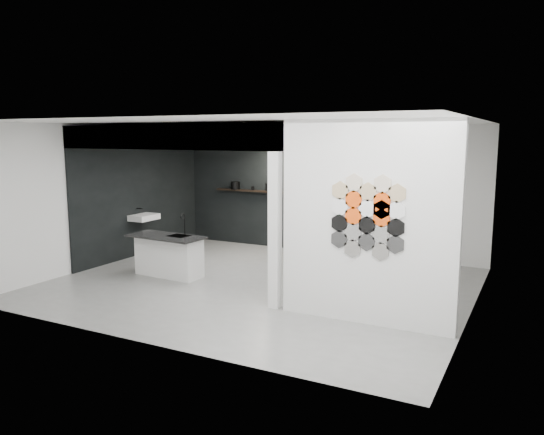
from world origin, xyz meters
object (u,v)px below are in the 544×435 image
(wall_basin, at_px, (144,217))
(utensil_cup, at_px, (253,188))
(partition_panel, at_px, (367,223))
(glass_vase, at_px, (328,190))
(bottle_dark, at_px, (267,187))
(kettle, at_px, (323,191))
(kitchen_island, at_px, (169,255))
(glass_bowl, at_px, (328,192))
(stockpot, at_px, (235,185))

(wall_basin, height_order, utensil_cup, utensil_cup)
(partition_panel, relative_size, utensil_cup, 32.50)
(glass_vase, xyz_separation_m, bottle_dark, (-1.51, 0.00, 0.01))
(kettle, height_order, glass_vase, glass_vase)
(kitchen_island, relative_size, glass_bowl, 12.38)
(partition_panel, height_order, stockpot, partition_panel)
(kitchen_island, height_order, glass_vase, glass_vase)
(wall_basin, distance_m, utensil_cup, 2.61)
(partition_panel, bearing_deg, utensil_cup, 135.68)
(stockpot, relative_size, utensil_cup, 2.55)
(partition_panel, distance_m, utensil_cup, 5.53)
(kitchen_island, relative_size, utensil_cup, 17.30)
(partition_panel, distance_m, wall_basin, 5.78)
(partition_panel, height_order, wall_basin, partition_panel)
(kitchen_island, xyz_separation_m, stockpot, (-0.45, 3.13, 1.01))
(stockpot, bearing_deg, utensil_cup, 0.00)
(wall_basin, relative_size, kettle, 3.91)
(partition_panel, height_order, kettle, partition_panel)
(bottle_dark, xyz_separation_m, utensil_cup, (-0.37, 0.00, -0.05))
(glass_bowl, xyz_separation_m, bottle_dark, (-1.51, 0.00, 0.05))
(partition_panel, xyz_separation_m, stockpot, (-4.43, 3.87, 0.01))
(stockpot, distance_m, bottle_dark, 0.85)
(wall_basin, distance_m, glass_vase, 4.01)
(kitchen_island, distance_m, kettle, 3.74)
(partition_panel, bearing_deg, wall_basin, 161.77)
(stockpot, relative_size, glass_vase, 1.41)
(glass_bowl, distance_m, bottle_dark, 1.51)
(glass_vase, relative_size, utensil_cup, 1.81)
(glass_vase, height_order, bottle_dark, bottle_dark)
(utensil_cup, bearing_deg, kettle, 0.00)
(glass_vase, distance_m, bottle_dark, 1.51)
(wall_basin, distance_m, bottle_dark, 2.85)
(glass_vase, bearing_deg, bottle_dark, 180.00)
(stockpot, height_order, glass_bowl, stockpot)
(glass_bowl, bearing_deg, partition_panel, -61.77)
(stockpot, bearing_deg, glass_bowl, 0.00)
(utensil_cup, bearing_deg, kitchen_island, -90.50)
(glass_bowl, bearing_deg, bottle_dark, 180.00)
(partition_panel, relative_size, glass_bowl, 23.26)
(stockpot, height_order, utensil_cup, stockpot)
(partition_panel, xyz_separation_m, kettle, (-2.19, 3.87, -0.01))
(kettle, bearing_deg, utensil_cup, 160.16)
(wall_basin, bearing_deg, glass_bowl, 31.35)
(kettle, bearing_deg, bottle_dark, 160.16)
(partition_panel, distance_m, stockpot, 5.88)
(wall_basin, relative_size, glass_vase, 3.85)
(glass_bowl, bearing_deg, utensil_cup, 180.00)
(glass_bowl, bearing_deg, glass_vase, 0.00)
(partition_panel, xyz_separation_m, glass_bowl, (-2.08, 3.87, -0.04))
(bottle_dark, bearing_deg, kitchen_island, -97.33)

